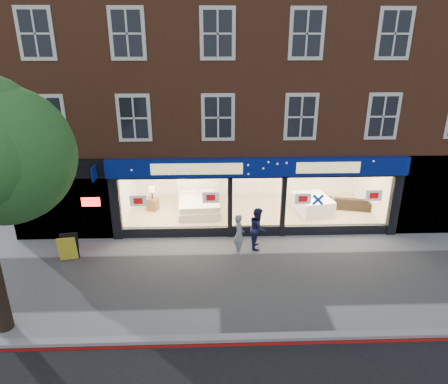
{
  "coord_description": "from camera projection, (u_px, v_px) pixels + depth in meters",
  "views": [
    {
      "loc": [
        -1.78,
        -11.32,
        7.46
      ],
      "look_at": [
        -1.3,
        2.5,
        2.11
      ],
      "focal_mm": 32.0,
      "sensor_mm": 36.0,
      "label": 1
    }
  ],
  "objects": [
    {
      "name": "display_bed",
      "position": [
        199.0,
        204.0,
        18.02
      ],
      "size": [
        2.02,
        2.38,
        1.28
      ],
      "rotation": [
        0.0,
        0.0,
        0.07
      ],
      "color": "white",
      "rests_on": "showroom_floor"
    },
    {
      "name": "pedestrian_grey",
      "position": [
        239.0,
        234.0,
        14.54
      ],
      "size": [
        0.47,
        0.63,
        1.56
      ],
      "primitive_type": "imported",
      "rotation": [
        0.0,
        0.0,
        1.75
      ],
      "color": "#9A9CA1",
      "rests_on": "ground"
    },
    {
      "name": "pedestrian_blue",
      "position": [
        258.0,
        228.0,
        14.97
      ],
      "size": [
        0.7,
        0.85,
        1.61
      ],
      "primitive_type": "imported",
      "rotation": [
        0.0,
        0.0,
        1.45
      ],
      "color": "#1A214A",
      "rests_on": "ground"
    },
    {
      "name": "sofa",
      "position": [
        349.0,
        202.0,
        18.41
      ],
      "size": [
        2.07,
        1.18,
        0.57
      ],
      "primitive_type": "imported",
      "rotation": [
        0.0,
        0.0,
        2.91
      ],
      "color": "black",
      "rests_on": "showroom_floor"
    },
    {
      "name": "kerb_stone",
      "position": [
        280.0,
        337.0,
        10.58
      ],
      "size": [
        60.0,
        0.25,
        0.12
      ],
      "primitive_type": "cube",
      "color": "gray",
      "rests_on": "ground"
    },
    {
      "name": "building",
      "position": [
        250.0,
        58.0,
        17.36
      ],
      "size": [
        19.0,
        8.26,
        10.3
      ],
      "color": "brown",
      "rests_on": "ground"
    },
    {
      "name": "mattress_stack",
      "position": [
        312.0,
        204.0,
        18.03
      ],
      "size": [
        1.7,
        2.0,
        0.7
      ],
      "rotation": [
        0.0,
        0.0,
        0.19
      ],
      "color": "white",
      "rests_on": "showroom_floor"
    },
    {
      "name": "a_board",
      "position": [
        68.0,
        247.0,
        14.22
      ],
      "size": [
        0.7,
        0.51,
        0.98
      ],
      "primitive_type": "cube",
      "rotation": [
        0.0,
        0.0,
        0.17
      ],
      "color": "yellow",
      "rests_on": "ground"
    },
    {
      "name": "ground",
      "position": [
        266.0,
        278.0,
        13.3
      ],
      "size": [
        120.0,
        120.0,
        0.0
      ],
      "primitive_type": "plane",
      "color": "gray",
      "rests_on": "ground"
    },
    {
      "name": "showroom_floor",
      "position": [
        250.0,
        212.0,
        18.18
      ],
      "size": [
        11.0,
        4.5,
        0.1
      ],
      "primitive_type": "cube",
      "color": "tan",
      "rests_on": "ground"
    },
    {
      "name": "bedside_table",
      "position": [
        153.0,
        204.0,
        18.22
      ],
      "size": [
        0.58,
        0.58,
        0.55
      ],
      "primitive_type": "cube",
      "rotation": [
        0.0,
        0.0,
        -0.35
      ],
      "color": "brown",
      "rests_on": "showroom_floor"
    },
    {
      "name": "kerb_line",
      "position": [
        281.0,
        344.0,
        10.41
      ],
      "size": [
        60.0,
        0.1,
        0.01
      ],
      "primitive_type": "cube",
      "color": "#8C0A07",
      "rests_on": "ground"
    }
  ]
}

